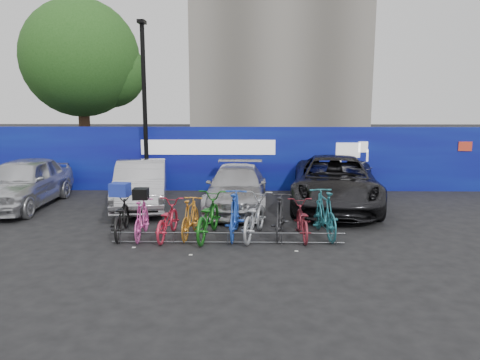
{
  "coord_description": "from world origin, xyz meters",
  "views": [
    {
      "loc": [
        0.46,
        -11.39,
        3.49
      ],
      "look_at": [
        0.25,
        2.0,
        1.11
      ],
      "focal_mm": 35.0,
      "sensor_mm": 36.0,
      "label": 1
    }
  ],
  "objects_px": {
    "bike_2": "(167,220)",
    "bike_5": "(235,214)",
    "bike_1": "(142,219)",
    "bike_8": "(302,220)",
    "car_3": "(335,182)",
    "bike_6": "(254,216)",
    "bike_rack": "(228,238)",
    "tree": "(86,61)",
    "car_1": "(141,184)",
    "car_0": "(23,182)",
    "bike_0": "(121,216)",
    "bike_7": "(280,216)",
    "bike_3": "(190,217)",
    "lamppost": "(145,103)",
    "car_2": "(237,188)",
    "bike_4": "(208,216)",
    "bike_9": "(324,213)"
  },
  "relations": [
    {
      "from": "car_0",
      "to": "bike_7",
      "type": "height_order",
      "value": "car_0"
    },
    {
      "from": "tree",
      "to": "bike_5",
      "type": "xyz_separation_m",
      "value": [
        6.93,
        -10.05,
        -4.48
      ]
    },
    {
      "from": "bike_1",
      "to": "bike_3",
      "type": "relative_size",
      "value": 0.99
    },
    {
      "from": "tree",
      "to": "car_1",
      "type": "distance_m",
      "value": 8.89
    },
    {
      "from": "car_0",
      "to": "bike_0",
      "type": "relative_size",
      "value": 2.38
    },
    {
      "from": "bike_rack",
      "to": "bike_6",
      "type": "height_order",
      "value": "bike_6"
    },
    {
      "from": "car_1",
      "to": "bike_5",
      "type": "xyz_separation_m",
      "value": [
        3.1,
        -3.3,
        -0.14
      ]
    },
    {
      "from": "bike_4",
      "to": "lamppost",
      "type": "bearing_deg",
      "value": -55.05
    },
    {
      "from": "bike_4",
      "to": "bike_7",
      "type": "bearing_deg",
      "value": -166.54
    },
    {
      "from": "bike_2",
      "to": "bike_5",
      "type": "xyz_separation_m",
      "value": [
        1.69,
        0.1,
        0.12
      ]
    },
    {
      "from": "car_0",
      "to": "bike_0",
      "type": "xyz_separation_m",
      "value": [
        3.99,
        -3.12,
        -0.28
      ]
    },
    {
      "from": "car_1",
      "to": "bike_4",
      "type": "xyz_separation_m",
      "value": [
        2.42,
        -3.37,
        -0.18
      ]
    },
    {
      "from": "bike_rack",
      "to": "bike_6",
      "type": "relative_size",
      "value": 2.73
    },
    {
      "from": "bike_rack",
      "to": "car_1",
      "type": "distance_m",
      "value": 4.92
    },
    {
      "from": "car_1",
      "to": "bike_4",
      "type": "bearing_deg",
      "value": -63.54
    },
    {
      "from": "bike_1",
      "to": "bike_8",
      "type": "xyz_separation_m",
      "value": [
        4.0,
        0.05,
        -0.04
      ]
    },
    {
      "from": "car_3",
      "to": "bike_1",
      "type": "height_order",
      "value": "car_3"
    },
    {
      "from": "bike_3",
      "to": "car_3",
      "type": "bearing_deg",
      "value": -133.8
    },
    {
      "from": "bike_7",
      "to": "tree",
      "type": "bearing_deg",
      "value": -42.5
    },
    {
      "from": "car_0",
      "to": "car_1",
      "type": "height_order",
      "value": "car_0"
    },
    {
      "from": "car_0",
      "to": "bike_8",
      "type": "distance_m",
      "value": 9.17
    },
    {
      "from": "bike_rack",
      "to": "bike_2",
      "type": "distance_m",
      "value": 1.65
    },
    {
      "from": "car_3",
      "to": "bike_7",
      "type": "bearing_deg",
      "value": -112.78
    },
    {
      "from": "lamppost",
      "to": "bike_2",
      "type": "relative_size",
      "value": 3.43
    },
    {
      "from": "car_1",
      "to": "bike_1",
      "type": "bearing_deg",
      "value": -86.46
    },
    {
      "from": "car_3",
      "to": "bike_6",
      "type": "relative_size",
      "value": 2.82
    },
    {
      "from": "bike_7",
      "to": "bike_4",
      "type": "bearing_deg",
      "value": 13.13
    },
    {
      "from": "lamppost",
      "to": "bike_6",
      "type": "height_order",
      "value": "lamppost"
    },
    {
      "from": "bike_2",
      "to": "bike_9",
      "type": "bearing_deg",
      "value": -171.35
    },
    {
      "from": "bike_4",
      "to": "bike_9",
      "type": "relative_size",
      "value": 1.04
    },
    {
      "from": "car_3",
      "to": "bike_1",
      "type": "relative_size",
      "value": 3.49
    },
    {
      "from": "bike_0",
      "to": "bike_8",
      "type": "distance_m",
      "value": 4.58
    },
    {
      "from": "car_1",
      "to": "bike_0",
      "type": "relative_size",
      "value": 2.27
    },
    {
      "from": "bike_2",
      "to": "bike_7",
      "type": "height_order",
      "value": "bike_7"
    },
    {
      "from": "lamppost",
      "to": "bike_4",
      "type": "xyz_separation_m",
      "value": [
        2.68,
        -5.47,
        -2.72
      ]
    },
    {
      "from": "lamppost",
      "to": "bike_8",
      "type": "xyz_separation_m",
      "value": [
        5.03,
        -5.46,
        -2.81
      ]
    },
    {
      "from": "car_2",
      "to": "bike_8",
      "type": "bearing_deg",
      "value": -59.83
    },
    {
      "from": "bike_rack",
      "to": "bike_4",
      "type": "distance_m",
      "value": 0.84
    },
    {
      "from": "bike_2",
      "to": "bike_3",
      "type": "relative_size",
      "value": 1.07
    },
    {
      "from": "bike_0",
      "to": "bike_3",
      "type": "height_order",
      "value": "bike_0"
    },
    {
      "from": "car_1",
      "to": "bike_5",
      "type": "height_order",
      "value": "car_1"
    },
    {
      "from": "bike_1",
      "to": "bike_0",
      "type": "bearing_deg",
      "value": -21.21
    },
    {
      "from": "lamppost",
      "to": "bike_2",
      "type": "distance_m",
      "value": 6.39
    },
    {
      "from": "bike_1",
      "to": "bike_3",
      "type": "height_order",
      "value": "bike_3"
    },
    {
      "from": "car_2",
      "to": "bike_7",
      "type": "bearing_deg",
      "value": -66.99
    },
    {
      "from": "bike_0",
      "to": "bike_7",
      "type": "distance_m",
      "value": 4.04
    },
    {
      "from": "bike_rack",
      "to": "bike_5",
      "type": "relative_size",
      "value": 2.85
    },
    {
      "from": "car_2",
      "to": "bike_2",
      "type": "relative_size",
      "value": 2.56
    },
    {
      "from": "tree",
      "to": "car_3",
      "type": "xyz_separation_m",
      "value": [
        10.06,
        -6.66,
        -4.27
      ]
    },
    {
      "from": "car_3",
      "to": "bike_1",
      "type": "xyz_separation_m",
      "value": [
        -5.45,
        -3.51,
        -0.31
      ]
    }
  ]
}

